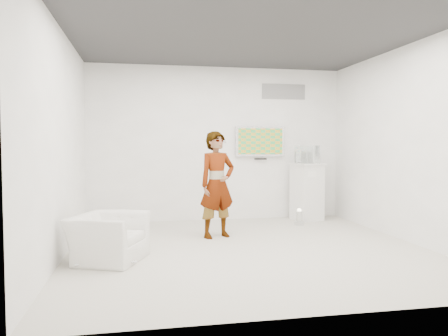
{
  "coord_description": "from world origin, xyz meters",
  "views": [
    {
      "loc": [
        -1.49,
        -5.96,
        1.47
      ],
      "look_at": [
        -0.24,
        0.6,
        1.12
      ],
      "focal_mm": 35.0,
      "sensor_mm": 36.0,
      "label": 1
    }
  ],
  "objects_px": {
    "armchair": "(108,238)",
    "pedestal": "(307,192)",
    "person": "(217,185)",
    "floor_uplight": "(299,217)",
    "tv": "(260,141)"
  },
  "relations": [
    {
      "from": "tv",
      "to": "floor_uplight",
      "type": "distance_m",
      "value": 1.71
    },
    {
      "from": "armchair",
      "to": "floor_uplight",
      "type": "relative_size",
      "value": 3.15
    },
    {
      "from": "person",
      "to": "floor_uplight",
      "type": "bearing_deg",
      "value": 4.15
    },
    {
      "from": "tv",
      "to": "armchair",
      "type": "height_order",
      "value": "tv"
    },
    {
      "from": "armchair",
      "to": "floor_uplight",
      "type": "bearing_deg",
      "value": -37.76
    },
    {
      "from": "pedestal",
      "to": "floor_uplight",
      "type": "distance_m",
      "value": 0.73
    },
    {
      "from": "person",
      "to": "pedestal",
      "type": "height_order",
      "value": "person"
    },
    {
      "from": "pedestal",
      "to": "floor_uplight",
      "type": "relative_size",
      "value": 3.87
    },
    {
      "from": "tv",
      "to": "floor_uplight",
      "type": "relative_size",
      "value": 3.45
    },
    {
      "from": "person",
      "to": "floor_uplight",
      "type": "xyz_separation_m",
      "value": [
        1.67,
        0.77,
        -0.7
      ]
    },
    {
      "from": "tv",
      "to": "floor_uplight",
      "type": "height_order",
      "value": "tv"
    },
    {
      "from": "armchair",
      "to": "pedestal",
      "type": "distance_m",
      "value": 4.36
    },
    {
      "from": "armchair",
      "to": "pedestal",
      "type": "bearing_deg",
      "value": -34.43
    },
    {
      "from": "armchair",
      "to": "pedestal",
      "type": "relative_size",
      "value": 0.81
    },
    {
      "from": "tv",
      "to": "armchair",
      "type": "bearing_deg",
      "value": -135.14
    }
  ]
}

